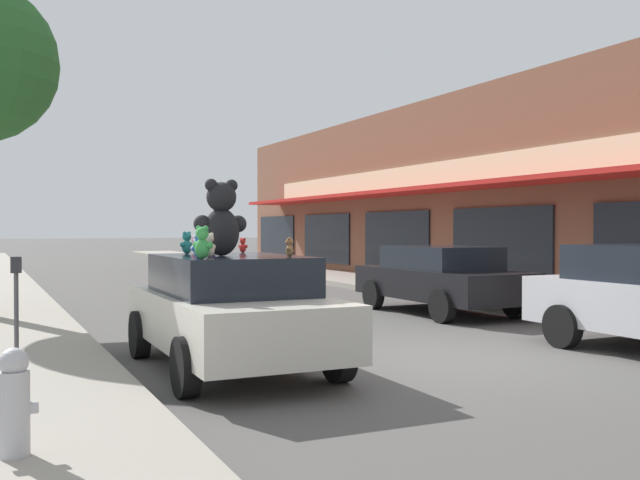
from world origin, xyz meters
TOP-DOWN VIEW (x-y plane):
  - ground_plane at (0.00, 0.00)m, footprint 260.00×260.00m
  - plush_art_car at (-2.87, 0.60)m, footprint 2.06×4.18m
  - teddy_bear_giant at (-3.00, 0.57)m, footprint 0.72×0.45m
  - teddy_bear_cream at (-3.27, 0.20)m, footprint 0.22×0.17m
  - teddy_bear_pink at (-3.03, 1.65)m, footprint 0.14×0.17m
  - teddy_bear_green at (-3.50, -0.29)m, footprint 0.23×0.28m
  - teddy_bear_purple at (-2.96, 1.08)m, footprint 0.20×0.13m
  - teddy_bear_blue at (-3.46, -0.02)m, footprint 0.19×0.12m
  - teddy_bear_teal at (-3.23, 1.40)m, footprint 0.22×0.19m
  - teddy_bear_white at (-3.44, 0.12)m, footprint 0.20×0.16m
  - teddy_bear_brown at (-2.34, -0.08)m, footprint 0.15×0.18m
  - teddy_bear_red at (-2.35, 1.59)m, footprint 0.14×0.16m
  - parked_car_far_center at (3.08, 4.43)m, footprint 1.98×4.27m
  - fire_hydrant at (-5.56, -2.53)m, footprint 0.33×0.22m
  - parking_meter at (-5.33, 2.42)m, footprint 0.14×0.10m

SIDE VIEW (x-z plane):
  - ground_plane at x=0.00m, z-range 0.00..0.00m
  - fire_hydrant at x=-5.56m, z-range 0.15..0.94m
  - parked_car_far_center at x=3.08m, z-range 0.05..1.49m
  - plush_art_car at x=-2.87m, z-range 0.05..1.51m
  - parking_meter at x=-5.33m, z-range 0.33..1.60m
  - teddy_bear_red at x=-2.35m, z-range 1.46..1.67m
  - teddy_bear_pink at x=-3.03m, z-range 1.46..1.68m
  - teddy_bear_brown at x=-2.34m, z-range 1.46..1.70m
  - teddy_bear_blue at x=-3.46m, z-range 1.46..1.72m
  - teddy_bear_white at x=-3.44m, z-range 1.46..1.73m
  - teddy_bear_purple at x=-2.96m, z-range 1.46..1.73m
  - teddy_bear_cream at x=-3.27m, z-range 1.46..1.75m
  - teddy_bear_teal at x=-3.23m, z-range 1.45..1.76m
  - teddy_bear_green at x=-3.50m, z-range 1.45..1.83m
  - teddy_bear_giant at x=-3.00m, z-range 1.44..2.42m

